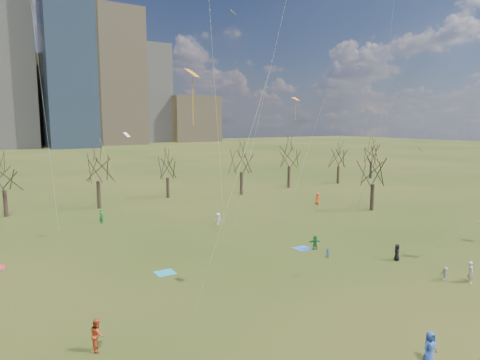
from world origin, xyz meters
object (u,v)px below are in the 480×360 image
blanket_navy (302,248)px  person_0 (430,348)px  blanket_teal (165,273)px  person_1 (470,272)px  person_2 (97,334)px

blanket_navy → person_0: (-7.61, -19.42, 0.86)m
blanket_teal → person_0: size_ratio=0.92×
blanket_teal → person_1: bearing=-36.7°
person_0 → blanket_navy: bearing=73.2°
blanket_teal → person_0: 21.29m
blanket_navy → person_0: bearing=-111.4°
blanket_navy → blanket_teal: bearing=177.1°
person_1 → person_0: bearing=144.3°
blanket_teal → person_2: size_ratio=0.87×
person_0 → person_2: person_2 is taller
blanket_teal → person_1: size_ratio=0.93×
person_0 → person_2: size_ratio=0.95×
person_1 → blanket_teal: bearing=85.2°
person_0 → person_2: 18.06m
blanket_teal → person_1: (19.83, -14.78, 0.84)m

